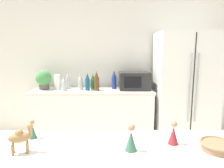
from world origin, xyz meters
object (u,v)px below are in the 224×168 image
object	(u,v)px
back_bottle_3	(64,84)
wise_man_figurine_purple	(32,130)
back_bottle_4	(97,81)
wise_man_figurine_crimson	(131,139)
wise_man_figurine_blue	(173,134)
paper_towel_roll	(57,82)
potted_plant	(44,79)
microwave	(134,81)
fruit_bowl	(218,146)
back_bottle_5	(93,82)
back_bottle_0	(87,82)
camel_figurine	(20,137)
refrigerator	(184,90)
back_bottle_6	(114,80)
back_bottle_2	(68,80)
back_bottle_1	(80,82)

from	to	relation	value
back_bottle_3	wise_man_figurine_purple	bearing A→B (deg)	-83.13
back_bottle_4	wise_man_figurine_crimson	distance (m)	2.05
wise_man_figurine_blue	paper_towel_roll	bearing A→B (deg)	121.03
back_bottle_3	back_bottle_4	xyz separation A→B (m)	(0.51, 0.01, 0.04)
potted_plant	microwave	world-z (taller)	potted_plant
wise_man_figurine_crimson	wise_man_figurine_purple	distance (m)	0.64
fruit_bowl	wise_man_figurine_purple	bearing A→B (deg)	171.39
back_bottle_5	wise_man_figurine_crimson	bearing A→B (deg)	-79.39
back_bottle_5	fruit_bowl	size ratio (longest dim) A/B	1.26
back_bottle_3	back_bottle_5	bearing A→B (deg)	14.05
back_bottle_0	camel_figurine	xyz separation A→B (m)	(-0.13, -2.06, 0.01)
camel_figurine	wise_man_figurine_blue	distance (m)	0.88
back_bottle_3	back_bottle_4	distance (m)	0.51
back_bottle_3	wise_man_figurine_crimson	distance (m)	2.18
refrigerator	back_bottle_6	world-z (taller)	refrigerator
back_bottle_6	potted_plant	bearing A→B (deg)	-178.56
back_bottle_2	wise_man_figurine_blue	bearing A→B (deg)	-63.05
potted_plant	paper_towel_roll	xyz separation A→B (m)	(0.22, 0.00, -0.05)
back_bottle_2	back_bottle_5	bearing A→B (deg)	-9.44
wise_man_figurine_blue	wise_man_figurine_crimson	world-z (taller)	wise_man_figurine_crimson
wise_man_figurine_blue	potted_plant	bearing A→B (deg)	125.27
back_bottle_3	back_bottle_5	size ratio (longest dim) A/B	0.92
fruit_bowl	wise_man_figurine_blue	size ratio (longest dim) A/B	1.35
paper_towel_roll	wise_man_figurine_purple	bearing A→B (deg)	-79.74
back_bottle_4	back_bottle_3	bearing A→B (deg)	-178.56
paper_towel_roll	back_bottle_3	bearing A→B (deg)	-43.17
back_bottle_3	paper_towel_roll	bearing A→B (deg)	136.83
paper_towel_roll	back_bottle_6	xyz separation A→B (m)	(0.92, 0.03, 0.03)
back_bottle_1	microwave	bearing A→B (deg)	-0.19
back_bottle_4	wise_man_figurine_purple	world-z (taller)	back_bottle_4
back_bottle_0	wise_man_figurine_blue	distance (m)	2.10
back_bottle_5	camel_figurine	distance (m)	2.16
microwave	fruit_bowl	distance (m)	2.14
paper_towel_roll	microwave	xyz separation A→B (m)	(1.24, -0.01, 0.02)
fruit_bowl	camel_figurine	size ratio (longest dim) A/B	1.21
back_bottle_0	wise_man_figurine_purple	distance (m)	1.88
potted_plant	back_bottle_4	xyz separation A→B (m)	(0.86, -0.11, -0.02)
microwave	back_bottle_6	distance (m)	0.33
back_bottle_0	back_bottle_4	world-z (taller)	back_bottle_4
back_bottle_6	wise_man_figurine_blue	xyz separation A→B (m)	(0.32, -2.08, -0.04)
back_bottle_1	back_bottle_6	bearing A→B (deg)	3.87
back_bottle_3	wise_man_figurine_purple	distance (m)	1.86
back_bottle_0	wise_man_figurine_purple	size ratio (longest dim) A/B	2.26
back_bottle_4	camel_figurine	world-z (taller)	back_bottle_4
potted_plant	back_bottle_2	world-z (taller)	potted_plant
camel_figurine	wise_man_figurine_purple	xyz separation A→B (m)	(-0.01, 0.19, -0.04)
back_bottle_4	back_bottle_1	bearing A→B (deg)	159.23
microwave	wise_man_figurine_purple	bearing A→B (deg)	-114.40
back_bottle_2	back_bottle_3	size ratio (longest dim) A/B	1.30
back_bottle_2	back_bottle_5	distance (m)	0.42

